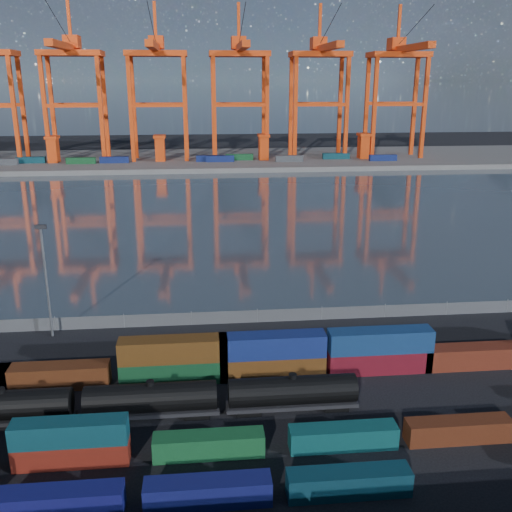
{
  "coord_description": "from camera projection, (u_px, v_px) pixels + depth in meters",
  "views": [
    {
      "loc": [
        -8.05,
        -51.95,
        35.36
      ],
      "look_at": [
        0.0,
        30.0,
        10.0
      ],
      "focal_mm": 40.0,
      "sensor_mm": 36.0,
      "label": 1
    }
  ],
  "objects": [
    {
      "name": "ground",
      "position": [
        284.0,
        428.0,
        60.57
      ],
      "size": [
        700.0,
        700.0,
        0.0
      ],
      "primitive_type": "plane",
      "color": "black",
      "rests_on": "ground"
    },
    {
      "name": "harbor_water",
      "position": [
        230.0,
        212.0,
        160.43
      ],
      "size": [
        700.0,
        700.0,
        0.0
      ],
      "primitive_type": "plane",
      "color": "#323F49",
      "rests_on": "ground"
    },
    {
      "name": "far_quay",
      "position": [
        217.0,
        159.0,
        260.01
      ],
      "size": [
        700.0,
        70.0,
        2.0
      ],
      "primitive_type": "cube",
      "color": "#514F4C",
      "rests_on": "ground"
    },
    {
      "name": "distant_mountains",
      "position": [
        222.0,
        9.0,
        1523.38
      ],
      "size": [
        2470.0,
        1100.0,
        520.0
      ],
      "color": "#1E2630",
      "rests_on": "ground"
    },
    {
      "name": "container_row_south",
      "position": [
        63.0,
        496.0,
        48.16
      ],
      "size": [
        138.16,
        2.25,
        4.8
      ],
      "color": "#404345",
      "rests_on": "ground"
    },
    {
      "name": "container_row_mid",
      "position": [
        451.0,
        427.0,
        58.07
      ],
      "size": [
        114.77,
        2.21,
        4.72
      ],
      "color": "brown",
      "rests_on": "ground"
    },
    {
      "name": "container_row_north",
      "position": [
        371.0,
        356.0,
        71.83
      ],
      "size": [
        142.5,
        2.67,
        5.69
      ],
      "color": "navy",
      "rests_on": "ground"
    },
    {
      "name": "waterfront_fence",
      "position": [
        257.0,
        316.0,
        86.9
      ],
      "size": [
        160.12,
        0.12,
        2.2
      ],
      "color": "#595B5E",
      "rests_on": "ground"
    },
    {
      "name": "yard_light_mast",
      "position": [
        46.0,
        275.0,
        79.76
      ],
      "size": [
        1.6,
        0.4,
        16.6
      ],
      "color": "slate",
      "rests_on": "ground"
    },
    {
      "name": "gantry_cranes",
      "position": [
        198.0,
        67.0,
        241.08
      ],
      "size": [
        200.73,
        49.41,
        66.91
      ],
      "color": "red",
      "rests_on": "ground"
    },
    {
      "name": "quay_containers",
      "position": [
        193.0,
        159.0,
        244.47
      ],
      "size": [
        172.58,
        10.99,
        2.6
      ],
      "color": "navy",
      "rests_on": "far_quay"
    },
    {
      "name": "straddle_carriers",
      "position": [
        212.0,
        147.0,
        248.25
      ],
      "size": [
        140.0,
        7.0,
        11.1
      ],
      "color": "red",
      "rests_on": "far_quay"
    }
  ]
}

